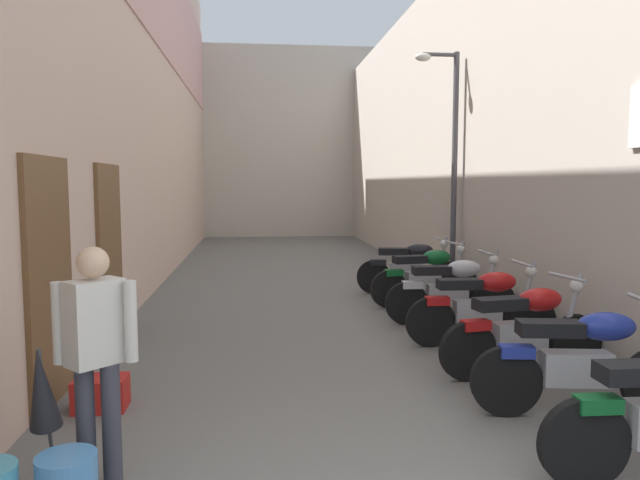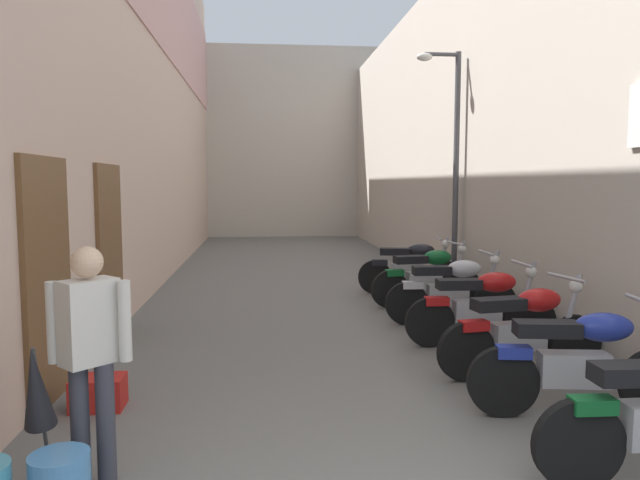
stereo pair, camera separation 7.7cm
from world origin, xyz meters
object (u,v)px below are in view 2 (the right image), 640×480
(motorcycle_second, at_px, (581,360))
(umbrella_leaning, at_px, (36,388))
(motorcycle_third, at_px, (523,328))
(motorcycle_seventh, at_px, (411,266))
(motorcycle_fifth, at_px, (452,289))
(pedestrian_by_doorway, at_px, (90,348))
(plastic_crate, at_px, (98,393))
(street_lamp, at_px, (451,152))
(motorcycle_sixth, at_px, (427,275))
(motorcycle_fourth, at_px, (482,305))

(motorcycle_second, relative_size, umbrella_leaning, 1.91)
(motorcycle_third, distance_m, motorcycle_seventh, 4.54)
(motorcycle_third, xyz_separation_m, motorcycle_fifth, (0.00, 2.27, 0.00))
(motorcycle_fifth, distance_m, pedestrian_by_doorway, 5.58)
(plastic_crate, distance_m, umbrella_leaning, 1.51)
(motorcycle_second, distance_m, motorcycle_seventh, 5.63)
(motorcycle_seventh, distance_m, street_lamp, 2.12)
(motorcycle_fifth, distance_m, motorcycle_sixth, 1.23)
(motorcycle_second, bearing_deg, pedestrian_by_doorway, -168.44)
(motorcycle_sixth, height_order, pedestrian_by_doorway, pedestrian_by_doorway)
(motorcycle_third, height_order, motorcycle_fifth, same)
(motorcycle_fourth, height_order, motorcycle_seventh, same)
(motorcycle_second, distance_m, motorcycle_sixth, 4.60)
(motorcycle_fifth, bearing_deg, motorcycle_third, -90.00)
(motorcycle_third, distance_m, pedestrian_by_doorway, 4.19)
(motorcycle_fourth, distance_m, motorcycle_fifth, 1.13)
(motorcycle_seventh, distance_m, plastic_crate, 6.46)
(motorcycle_fifth, xyz_separation_m, umbrella_leaning, (-4.06, -4.15, 0.18))
(motorcycle_second, relative_size, plastic_crate, 4.18)
(motorcycle_sixth, distance_m, plastic_crate, 5.70)
(motorcycle_second, bearing_deg, motorcycle_fourth, 90.00)
(motorcycle_fifth, height_order, plastic_crate, motorcycle_fifth)
(pedestrian_by_doorway, bearing_deg, street_lamp, 55.47)
(motorcycle_fifth, relative_size, plastic_crate, 4.21)
(motorcycle_second, relative_size, motorcycle_fourth, 0.99)
(motorcycle_third, distance_m, motorcycle_fifth, 2.27)
(motorcycle_fourth, height_order, motorcycle_sixth, same)
(motorcycle_fifth, xyz_separation_m, motorcycle_seventh, (-0.00, 2.27, 0.00))
(motorcycle_fifth, height_order, motorcycle_seventh, same)
(pedestrian_by_doorway, bearing_deg, motorcycle_third, 26.54)
(pedestrian_by_doorway, bearing_deg, umbrella_leaning, -176.48)
(motorcycle_second, height_order, umbrella_leaning, motorcycle_second)
(motorcycle_sixth, relative_size, pedestrian_by_doorway, 1.17)
(motorcycle_fifth, distance_m, motorcycle_seventh, 2.27)
(motorcycle_second, height_order, plastic_crate, motorcycle_second)
(motorcycle_seventh, relative_size, umbrella_leaning, 1.90)
(motorcycle_sixth, relative_size, plastic_crate, 4.19)
(umbrella_leaning, bearing_deg, motorcycle_third, 24.87)
(pedestrian_by_doorway, xyz_separation_m, plastic_crate, (-0.34, 1.39, -0.78))
(plastic_crate, relative_size, street_lamp, 0.10)
(motorcycle_third, height_order, street_lamp, street_lamp)
(motorcycle_fourth, distance_m, plastic_crate, 4.39)
(motorcycle_seventh, bearing_deg, motorcycle_second, -90.00)
(plastic_crate, distance_m, street_lamp, 7.32)
(motorcycle_fifth, relative_size, umbrella_leaning, 1.92)
(motorcycle_seventh, height_order, umbrella_leaning, motorcycle_seventh)
(motorcycle_second, relative_size, street_lamp, 0.44)
(motorcycle_second, height_order, motorcycle_sixth, same)
(motorcycle_seventh, distance_m, umbrella_leaning, 7.60)
(motorcycle_fourth, xyz_separation_m, motorcycle_sixth, (-0.00, 2.36, 0.00))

